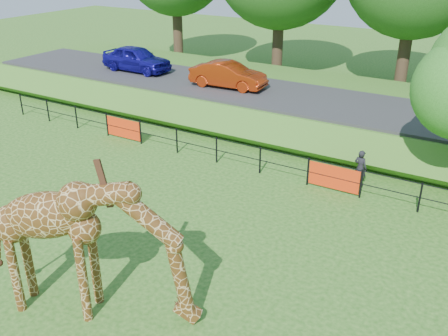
# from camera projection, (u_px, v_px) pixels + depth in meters

# --- Properties ---
(ground) EXTENTS (90.00, 90.00, 0.00)m
(ground) POSITION_uv_depth(u_px,v_px,m) (123.00, 281.00, 13.44)
(ground) COLOR #205415
(ground) RESTS_ON ground
(giraffe) EXTENTS (5.12, 2.71, 3.66)m
(giraffe) POSITION_uv_depth(u_px,v_px,m) (92.00, 248.00, 11.63)
(giraffe) COLOR #543111
(giraffe) RESTS_ON ground
(perimeter_fence) EXTENTS (28.07, 0.10, 1.10)m
(perimeter_fence) POSITION_uv_depth(u_px,v_px,m) (260.00, 160.00, 19.44)
(perimeter_fence) COLOR black
(perimeter_fence) RESTS_ON ground
(embankment) EXTENTS (40.00, 9.00, 1.30)m
(embankment) POSITION_uv_depth(u_px,v_px,m) (328.00, 107.00, 25.23)
(embankment) COLOR #205415
(embankment) RESTS_ON ground
(road) EXTENTS (40.00, 5.00, 0.12)m
(road) POSITION_uv_depth(u_px,v_px,m) (318.00, 101.00, 23.77)
(road) COLOR #2E2E31
(road) RESTS_ON embankment
(car_blue) EXTENTS (4.25, 1.77, 1.44)m
(car_blue) POSITION_uv_depth(u_px,v_px,m) (137.00, 59.00, 28.70)
(car_blue) COLOR #1A139F
(car_blue) RESTS_ON road
(car_red) EXTENTS (4.05, 1.64, 1.31)m
(car_red) POSITION_uv_depth(u_px,v_px,m) (228.00, 75.00, 25.54)
(car_red) COLOR #9F2B0B
(car_red) RESTS_ON road
(visitor) EXTENTS (0.57, 0.45, 1.40)m
(visitor) POSITION_uv_depth(u_px,v_px,m) (360.00, 168.00, 18.43)
(visitor) COLOR black
(visitor) RESTS_ON ground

